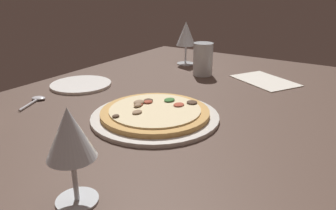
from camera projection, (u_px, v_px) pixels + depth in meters
dining_table at (180, 121)px, 84.34cm from camera, size 150.00×110.00×4.00cm
pizza_main at (155, 114)px, 80.35cm from camera, size 31.36×31.36×3.39cm
wine_glass_far at (186, 35)px, 129.50cm from camera, size 7.59×7.59×16.98cm
wine_glass_near at (70, 137)px, 46.59cm from camera, size 7.34×7.34×15.52cm
water_glass at (203, 61)px, 116.38cm from camera, size 7.01×7.01×11.51cm
side_plate at (81, 85)px, 105.67cm from camera, size 19.24×19.24×0.90cm
paper_menu at (265, 81)px, 110.80cm from camera, size 22.49×25.02×0.30cm
spoon at (36, 100)px, 92.07cm from camera, size 10.78×6.41×1.00cm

